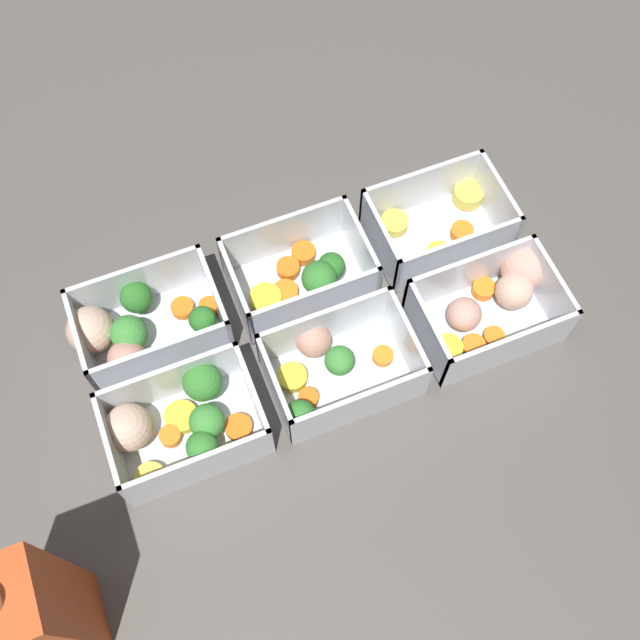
{
  "coord_description": "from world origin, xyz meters",
  "views": [
    {
      "loc": [
        0.13,
        0.32,
        0.74
      ],
      "look_at": [
        0.0,
        0.0,
        0.02
      ],
      "focal_mm": 42.0,
      "sensor_mm": 36.0,
      "label": 1
    }
  ],
  "objects_px": {
    "container_near_right": "(135,328)",
    "container_far_left": "(496,301)",
    "container_near_center": "(303,275)",
    "container_far_center": "(332,368)",
    "container_far_right": "(179,423)",
    "juice_carton": "(33,615)",
    "container_near_left": "(439,227)"
  },
  "relations": [
    {
      "from": "container_near_right",
      "to": "container_far_right",
      "type": "relative_size",
      "value": 1.08
    },
    {
      "from": "container_near_left",
      "to": "container_near_center",
      "type": "xyz_separation_m",
      "value": [
        0.16,
        0.0,
        0.0
      ]
    },
    {
      "from": "container_near_left",
      "to": "container_far_left",
      "type": "bearing_deg",
      "value": 97.37
    },
    {
      "from": "container_far_right",
      "to": "container_near_left",
      "type": "bearing_deg",
      "value": -161.62
    },
    {
      "from": "container_far_right",
      "to": "juice_carton",
      "type": "distance_m",
      "value": 0.21
    },
    {
      "from": "container_far_center",
      "to": "juice_carton",
      "type": "relative_size",
      "value": 0.73
    },
    {
      "from": "container_near_center",
      "to": "container_far_center",
      "type": "distance_m",
      "value": 0.11
    },
    {
      "from": "container_near_left",
      "to": "juice_carton",
      "type": "bearing_deg",
      "value": 26.84
    },
    {
      "from": "container_near_right",
      "to": "juice_carton",
      "type": "height_order",
      "value": "juice_carton"
    },
    {
      "from": "container_far_left",
      "to": "container_far_right",
      "type": "distance_m",
      "value": 0.35
    },
    {
      "from": "container_far_left",
      "to": "juice_carton",
      "type": "xyz_separation_m",
      "value": [
        0.5,
        0.14,
        0.07
      ]
    },
    {
      "from": "container_near_right",
      "to": "container_far_left",
      "type": "xyz_separation_m",
      "value": [
        -0.37,
        0.11,
        -0.0
      ]
    },
    {
      "from": "container_near_left",
      "to": "container_far_right",
      "type": "relative_size",
      "value": 0.99
    },
    {
      "from": "container_near_right",
      "to": "container_far_right",
      "type": "xyz_separation_m",
      "value": [
        -0.01,
        0.12,
        0.0
      ]
    },
    {
      "from": "container_far_center",
      "to": "container_far_right",
      "type": "height_order",
      "value": "same"
    },
    {
      "from": "container_far_center",
      "to": "juice_carton",
      "type": "height_order",
      "value": "juice_carton"
    },
    {
      "from": "container_far_left",
      "to": "juice_carton",
      "type": "relative_size",
      "value": 0.82
    },
    {
      "from": "container_near_center",
      "to": "container_far_center",
      "type": "bearing_deg",
      "value": 83.67
    },
    {
      "from": "container_near_center",
      "to": "container_far_left",
      "type": "relative_size",
      "value": 0.89
    },
    {
      "from": "container_near_center",
      "to": "container_far_left",
      "type": "bearing_deg",
      "value": 149.27
    },
    {
      "from": "juice_carton",
      "to": "container_far_center",
      "type": "bearing_deg",
      "value": -156.9
    },
    {
      "from": "container_far_right",
      "to": "container_near_right",
      "type": "bearing_deg",
      "value": -84.14
    },
    {
      "from": "container_far_left",
      "to": "container_near_right",
      "type": "bearing_deg",
      "value": -16.87
    },
    {
      "from": "container_near_right",
      "to": "container_far_right",
      "type": "distance_m",
      "value": 0.12
    },
    {
      "from": "container_near_left",
      "to": "container_far_left",
      "type": "relative_size",
      "value": 0.93
    },
    {
      "from": "container_far_right",
      "to": "container_far_left",
      "type": "bearing_deg",
      "value": -179.27
    },
    {
      "from": "container_near_left",
      "to": "container_near_center",
      "type": "relative_size",
      "value": 1.04
    },
    {
      "from": "container_near_left",
      "to": "container_near_center",
      "type": "bearing_deg",
      "value": 0.69
    },
    {
      "from": "juice_carton",
      "to": "container_near_right",
      "type": "bearing_deg",
      "value": -119.06
    },
    {
      "from": "juice_carton",
      "to": "container_far_left",
      "type": "bearing_deg",
      "value": -164.5
    },
    {
      "from": "container_near_right",
      "to": "container_near_center",
      "type": "bearing_deg",
      "value": 178.62
    },
    {
      "from": "container_far_left",
      "to": "container_far_center",
      "type": "xyz_separation_m",
      "value": [
        0.19,
        0.01,
        0.0
      ]
    }
  ]
}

